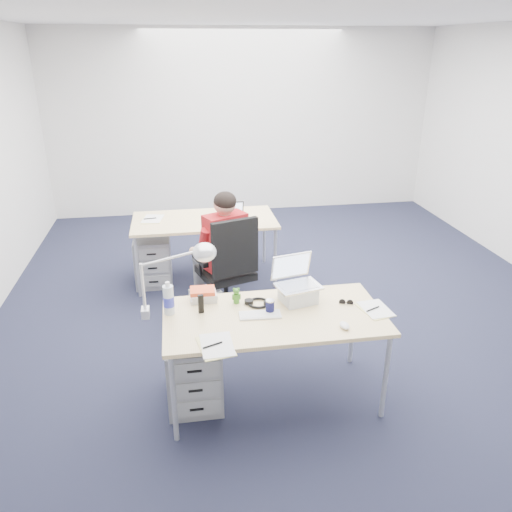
% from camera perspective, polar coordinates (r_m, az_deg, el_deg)
% --- Properties ---
extents(floor, '(7.00, 7.00, 0.00)m').
position_cam_1_polar(floor, '(5.19, 4.10, -6.31)').
color(floor, black).
rests_on(floor, ground).
extents(room, '(6.02, 7.02, 2.80)m').
position_cam_1_polar(room, '(4.61, 4.71, 12.61)').
color(room, silver).
rests_on(room, ground).
extents(desk_near, '(1.60, 0.80, 0.73)m').
position_cam_1_polar(desk_near, '(3.67, 2.07, -7.34)').
color(desk_near, '#DABB7E').
rests_on(desk_near, ground).
extents(desk_far, '(1.60, 0.80, 0.73)m').
position_cam_1_polar(desk_far, '(5.66, -5.92, 3.77)').
color(desk_far, '#DABB7E').
rests_on(desk_far, ground).
extents(office_chair, '(0.87, 0.87, 1.10)m').
position_cam_1_polar(office_chair, '(4.92, -3.28, -3.93)').
color(office_chair, black).
rests_on(office_chair, ground).
extents(seated_person, '(0.60, 0.77, 1.29)m').
position_cam_1_polar(seated_person, '(4.93, -4.27, 0.43)').
color(seated_person, '#A8181B').
rests_on(seated_person, ground).
extents(drawer_pedestal_near, '(0.40, 0.50, 0.55)m').
position_cam_1_polar(drawer_pedestal_near, '(3.89, -7.11, -12.79)').
color(drawer_pedestal_near, gray).
rests_on(drawer_pedestal_near, ground).
extents(drawer_pedestal_far, '(0.40, 0.50, 0.55)m').
position_cam_1_polar(drawer_pedestal_far, '(5.81, -11.66, -0.41)').
color(drawer_pedestal_far, gray).
rests_on(drawer_pedestal_far, ground).
extents(silver_laptop, '(0.37, 0.32, 0.34)m').
position_cam_1_polar(silver_laptop, '(3.77, 4.88, -2.85)').
color(silver_laptop, silver).
rests_on(silver_laptop, desk_near).
extents(wireless_keyboard, '(0.31, 0.14, 0.02)m').
position_cam_1_polar(wireless_keyboard, '(3.63, 0.47, -6.73)').
color(wireless_keyboard, white).
rests_on(wireless_keyboard, desk_near).
extents(computer_mouse, '(0.07, 0.11, 0.04)m').
position_cam_1_polar(computer_mouse, '(3.54, 10.08, -7.83)').
color(computer_mouse, white).
rests_on(computer_mouse, desk_near).
extents(headphones, '(0.25, 0.22, 0.04)m').
position_cam_1_polar(headphones, '(3.78, 0.28, -5.30)').
color(headphones, black).
rests_on(headphones, desk_near).
extents(can_koozie, '(0.06, 0.06, 0.10)m').
position_cam_1_polar(can_koozie, '(3.65, 1.61, -5.77)').
color(can_koozie, '#14143E').
rests_on(can_koozie, desk_near).
extents(water_bottle, '(0.09, 0.09, 0.25)m').
position_cam_1_polar(water_bottle, '(3.66, -9.97, -4.74)').
color(water_bottle, silver).
rests_on(water_bottle, desk_near).
extents(bear_figurine, '(0.08, 0.07, 0.13)m').
position_cam_1_polar(bear_figurine, '(3.78, -2.26, -4.52)').
color(bear_figurine, '#28761F').
rests_on(bear_figurine, desk_near).
extents(book_stack, '(0.25, 0.22, 0.09)m').
position_cam_1_polar(book_stack, '(3.85, -6.06, -4.41)').
color(book_stack, silver).
rests_on(book_stack, desk_near).
extents(cordless_phone, '(0.04, 0.03, 0.15)m').
position_cam_1_polar(cordless_phone, '(3.66, -6.32, -5.46)').
color(cordless_phone, black).
rests_on(cordless_phone, desk_near).
extents(papers_left, '(0.23, 0.31, 0.01)m').
position_cam_1_polar(papers_left, '(3.30, -4.63, -10.23)').
color(papers_left, '#E8DD86').
rests_on(papers_left, desk_near).
extents(papers_right, '(0.22, 0.29, 0.01)m').
position_cam_1_polar(papers_right, '(3.80, 13.45, -6.00)').
color(papers_right, '#E8DD86').
rests_on(papers_right, desk_near).
extents(sunglasses, '(0.12, 0.08, 0.02)m').
position_cam_1_polar(sunglasses, '(3.85, 10.25, -5.24)').
color(sunglasses, black).
rests_on(sunglasses, desk_near).
extents(desk_lamp, '(0.51, 0.21, 0.56)m').
position_cam_1_polar(desk_lamp, '(3.57, -10.14, -2.69)').
color(desk_lamp, silver).
rests_on(desk_lamp, desk_near).
extents(dark_laptop, '(0.29, 0.28, 0.21)m').
position_cam_1_polar(dark_laptop, '(5.53, -2.76, 5.03)').
color(dark_laptop, black).
rests_on(dark_laptop, desk_far).
extents(far_cup, '(0.07, 0.07, 0.09)m').
position_cam_1_polar(far_cup, '(5.73, -1.96, 5.09)').
color(far_cup, white).
rests_on(far_cup, desk_far).
extents(far_papers, '(0.25, 0.33, 0.01)m').
position_cam_1_polar(far_papers, '(5.72, -11.82, 4.12)').
color(far_papers, white).
rests_on(far_papers, desk_far).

